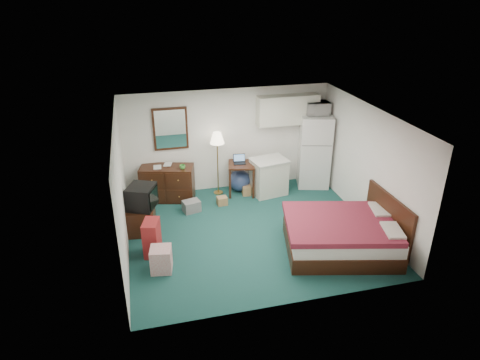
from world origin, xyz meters
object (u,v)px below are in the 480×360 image
object	(u,v)px
bed	(341,236)
dresser	(168,183)
tv_stand	(141,220)
suitcase	(152,238)
desk	(241,179)
kitchen_counter	(269,177)
floor_lamp	(218,164)
fridge	(314,151)

from	to	relation	value
bed	dresser	bearing A→B (deg)	149.02
bed	tv_stand	world-z (taller)	bed
tv_stand	suitcase	xyz separation A→B (m)	(0.17, -0.88, 0.08)
dresser	suitcase	xyz separation A→B (m)	(-0.51, -2.21, -0.06)
desk	suitcase	xyz separation A→B (m)	(-2.27, -2.09, -0.04)
desk	kitchen_counter	xyz separation A→B (m)	(0.64, -0.16, 0.04)
floor_lamp	kitchen_counter	bearing A→B (deg)	-14.77
fridge	dresser	bearing A→B (deg)	-165.07
kitchen_counter	floor_lamp	bearing A→B (deg)	155.05
desk	tv_stand	distance (m)	2.73
floor_lamp	desk	distance (m)	0.69
floor_lamp	kitchen_counter	xyz separation A→B (m)	(1.19, -0.31, -0.35)
desk	fridge	bearing A→B (deg)	15.54
desk	tv_stand	size ratio (longest dim) A/B	1.30
kitchen_counter	bed	bearing A→B (deg)	-87.55
dresser	desk	world-z (taller)	dresser
dresser	desk	size ratio (longest dim) A/B	1.57
kitchen_counter	fridge	xyz separation A→B (m)	(1.25, 0.24, 0.48)
floor_lamp	desk	bearing A→B (deg)	-15.58
tv_stand	dresser	bearing A→B (deg)	70.57
fridge	suitcase	world-z (taller)	fridge
tv_stand	desk	bearing A→B (deg)	33.72
fridge	tv_stand	xyz separation A→B (m)	(-4.33, -1.30, -0.64)
suitcase	bed	bearing A→B (deg)	2.87
bed	desk	bearing A→B (deg)	127.22
dresser	kitchen_counter	world-z (taller)	kitchen_counter
floor_lamp	fridge	bearing A→B (deg)	-1.64
suitcase	dresser	bearing A→B (deg)	92.06
floor_lamp	bed	size ratio (longest dim) A/B	0.77
desk	fridge	world-z (taller)	fridge
fridge	bed	world-z (taller)	fridge
desk	fridge	distance (m)	1.97
fridge	floor_lamp	bearing A→B (deg)	-166.04
desk	bed	distance (m)	3.10
floor_lamp	kitchen_counter	size ratio (longest dim) A/B	1.81
kitchen_counter	tv_stand	size ratio (longest dim) A/B	1.44
dresser	tv_stand	size ratio (longest dim) A/B	2.04
kitchen_counter	suitcase	size ratio (longest dim) A/B	1.22
floor_lamp	tv_stand	xyz separation A→B (m)	(-1.89, -1.37, -0.51)
kitchen_counter	fridge	distance (m)	1.36
tv_stand	kitchen_counter	bearing A→B (deg)	26.14
suitcase	kitchen_counter	bearing A→B (deg)	48.39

